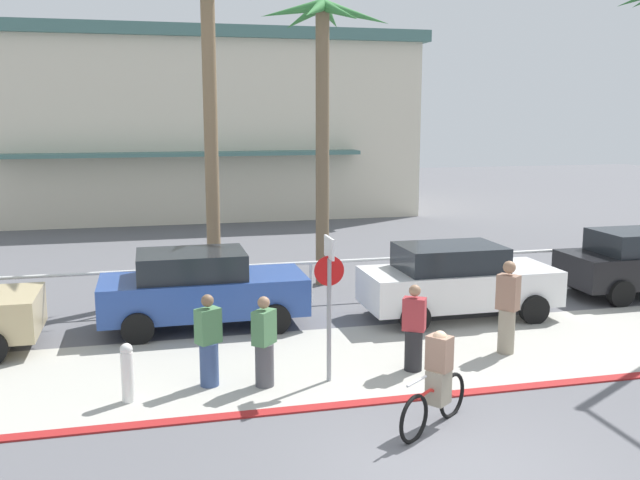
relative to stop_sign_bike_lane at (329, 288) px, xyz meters
The scene contains 16 objects.
ground_plane 7.00m from the stop_sign_bike_lane, 82.52° to the left, with size 80.00×80.00×0.00m, color #5B5B60.
sidewalk_strip 2.11m from the stop_sign_bike_lane, 46.72° to the left, with size 44.00×4.00×0.02m, color #ADAAA0.
curb_paint 2.16m from the stop_sign_bike_lane, 50.18° to the right, with size 44.00×0.24×0.03m, color maroon.
building_backdrop 23.95m from the stop_sign_bike_lane, 93.39° to the left, with size 21.50×11.49×8.23m.
rail_fence 5.38m from the stop_sign_bike_lane, 80.42° to the left, with size 19.50×0.08×1.04m.
stop_sign_bike_lane is the anchor object (origin of this frame).
bollard_2 3.57m from the stop_sign_bike_lane, behind, with size 0.20×0.20×1.00m.
palm_tree_2 8.62m from the stop_sign_bike_lane, 100.07° to the left, with size 3.00×3.17×8.20m.
palm_tree_3 8.15m from the stop_sign_bike_lane, 76.97° to the left, with size 3.49×2.73×7.52m.
car_blue_1 4.32m from the stop_sign_bike_lane, 116.69° to the left, with size 4.40×2.02×1.69m.
car_white_2 5.04m from the stop_sign_bike_lane, 39.75° to the left, with size 4.40×2.02×1.69m.
cyclist_red_0 2.58m from the stop_sign_bike_lane, 62.31° to the right, with size 1.49×1.14×1.50m.
pedestrian_0 2.26m from the stop_sign_bike_lane, behind, with size 0.48×0.44×1.62m.
pedestrian_1 3.84m from the stop_sign_bike_lane, ahead, with size 0.45×0.48×1.84m.
pedestrian_2 1.47m from the stop_sign_bike_lane, behind, with size 0.46×0.47×1.59m.
pedestrian_3 1.87m from the stop_sign_bike_lane, ahead, with size 0.48×0.44×1.61m.
Camera 1 is at (-3.80, -8.05, 4.59)m, focal length 39.64 mm.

